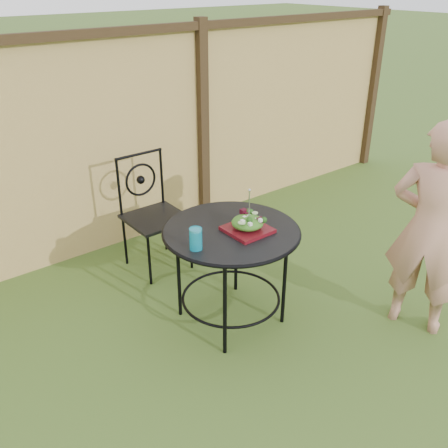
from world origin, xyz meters
The scene contains 9 objects.
ground centered at (0.00, 0.00, 0.00)m, with size 60.00×60.00×0.00m, color #274B18.
fence centered at (0.00, 2.19, 0.95)m, with size 8.00×0.12×1.90m.
patio_table centered at (0.44, 0.65, 0.59)m, with size 0.92×0.92×0.72m.
patio_chair centered at (0.41, 1.65, 0.50)m, with size 0.46×0.46×0.95m.
diner centered at (1.43, -0.18, 0.74)m, with size 0.54×0.35×1.48m, color tan.
salad_plate centered at (0.50, 0.57, 0.74)m, with size 0.27×0.27×0.02m, color #420911.
salad centered at (0.50, 0.57, 0.79)m, with size 0.21×0.21×0.08m, color #235614.
fork centered at (0.51, 0.57, 0.92)m, with size 0.01×0.01×0.18m, color silver.
drinking_glass centered at (0.10, 0.59, 0.79)m, with size 0.08×0.08×0.14m, color #0E86A4.
Camera 1 is at (-1.41, -1.61, 2.24)m, focal length 40.00 mm.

